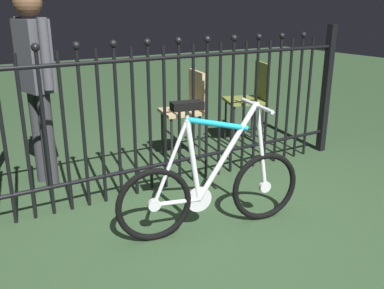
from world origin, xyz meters
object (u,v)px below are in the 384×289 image
(chair_tan, at_px, (187,105))
(person_visitor, at_px, (36,73))
(bicycle, at_px, (212,186))
(chair_olive, at_px, (252,94))

(chair_tan, relative_size, person_visitor, 0.54)
(bicycle, height_order, person_visitor, person_visitor)
(chair_olive, height_order, chair_tan, chair_olive)
(chair_olive, distance_m, chair_tan, 0.85)
(chair_olive, distance_m, person_visitor, 2.27)
(person_visitor, bearing_deg, chair_olive, -0.31)
(chair_tan, height_order, person_visitor, person_visitor)
(bicycle, bearing_deg, person_visitor, 119.31)
(bicycle, xyz_separation_m, chair_tan, (0.59, 1.34, 0.22))
(person_visitor, bearing_deg, bicycle, -60.69)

